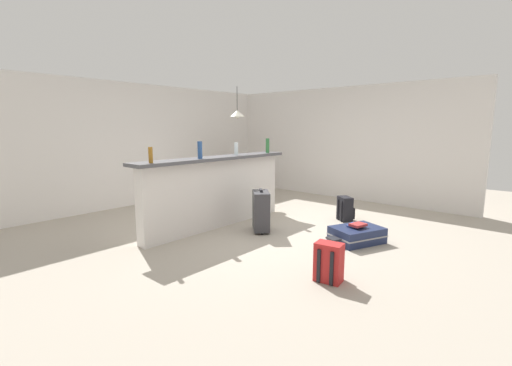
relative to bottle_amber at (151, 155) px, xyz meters
name	(u,v)px	position (x,y,z in m)	size (l,w,h in m)	color
ground_plane	(259,227)	(1.72, -0.41, -1.28)	(13.00, 13.00, 0.05)	#ADA393
wall_back	(153,144)	(1.72, 2.64, 0.00)	(6.60, 0.10, 2.50)	silver
wall_right	(336,143)	(4.77, -0.11, 0.00)	(0.10, 6.00, 2.50)	silver
partition_half_wall	(217,193)	(1.24, 0.09, -0.71)	(2.80, 0.20, 1.10)	silver
bar_countertop	(216,158)	(1.24, 0.09, -0.13)	(2.96, 0.40, 0.05)	#4C4C51
bottle_amber	(151,155)	(0.00, 0.00, 0.00)	(0.06, 0.06, 0.21)	#9E661E
bottle_blue	(200,150)	(0.84, 0.01, 0.02)	(0.07, 0.07, 0.26)	#284C89
bottle_clear	(236,149)	(1.69, 0.08, 0.00)	(0.07, 0.07, 0.21)	silver
bottle_green	(268,146)	(2.44, 0.01, 0.03)	(0.07, 0.07, 0.26)	#2D6B38
dining_table	(234,170)	(3.04, 1.49, -0.61)	(1.10, 0.80, 0.74)	#332319
dining_chair_near_partition	(250,179)	(2.99, 0.94, -0.74)	(0.46, 0.46, 0.93)	#9E754C
pendant_lamp	(237,114)	(3.14, 1.46, 0.66)	(0.34, 0.34, 0.70)	black
suitcase_flat_navy	(357,235)	(1.99, -2.00, -1.14)	(0.89, 0.72, 0.22)	#1E284C
backpack_black	(345,209)	(2.96, -1.32, -1.05)	(0.33, 0.34, 0.42)	black
backpack_red	(329,263)	(0.61, -2.33, -1.05)	(0.28, 0.30, 0.42)	red
suitcase_upright_charcoal	(261,211)	(1.50, -0.63, -0.92)	(0.48, 0.48, 0.67)	#38383D
book_stack	(357,225)	(1.99, -1.99, -1.00)	(0.29, 0.26, 0.06)	#334C99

